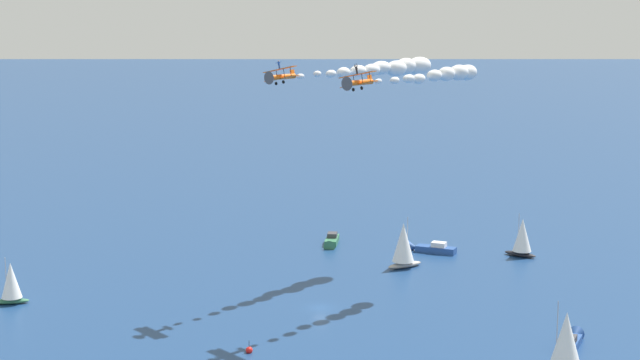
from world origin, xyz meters
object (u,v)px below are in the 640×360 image
Objects in this scene: sailboat_far_port at (403,245)px; biplane_lead at (358,82)px; motorboat_inshore at (331,241)px; motorboat_near_centre at (571,341)px; biplane_wingman at (281,76)px; sailboat_mid_cluster at (522,237)px; wingwalker_lead at (356,69)px; wingwalker_wingman at (279,64)px; sailboat_ahead at (11,283)px; motorboat_far_stbd at (429,248)px; marker_buoy at (249,350)px; sailboat_outer_ring_a at (565,351)px.

sailboat_far_port is 1.41× the size of biplane_lead.
motorboat_near_centre is at bearing 175.77° from motorboat_inshore.
motorboat_near_centre is 66.43m from biplane_wingman.
motorboat_near_centre is 57.03m from sailboat_mid_cluster.
wingwalker_wingman is (16.33, 5.20, 0.14)m from wingwalker_lead.
sailboat_ahead is 1.15× the size of biplane_wingman.
motorboat_inshore reaches higher than motorboat_near_centre.
sailboat_far_port reaches higher than sailboat_ahead.
wingwalker_wingman is (1.29, 59.31, 38.62)m from sailboat_mid_cluster.
motorboat_inshore is at bearing -28.92° from biplane_lead.
motorboat_far_stbd is (7.39, -12.92, -3.97)m from sailboat_far_port.
biplane_wingman is at bearing -41.20° from marker_buoy.
wingwalker_lead is at bearing 33.35° from motorboat_near_centre.
wingwalker_lead is (5.59, -23.91, 42.37)m from marker_buoy.
wingwalker_lead is (43.22, 5.25, 36.86)m from sailboat_outer_ring_a.
sailboat_far_port is at bearing -80.10° from biplane_wingman.
biplane_lead is (-15.45, 53.97, 36.33)m from sailboat_mid_cluster.
marker_buoy is at bearing 118.36° from motorboat_far_stbd.
sailboat_mid_cluster is at bearing -39.98° from sailboat_outer_ring_a.
sailboat_outer_ring_a is (-72.18, 34.85, 5.06)m from motorboat_far_stbd.
wingwalker_lead reaches higher than sailboat_far_port.
wingwalker_lead is at bearing 105.53° from sailboat_mid_cluster.
sailboat_ahead is (70.93, 67.55, 3.14)m from motorboat_near_centre.
sailboat_outer_ring_a is 55.35m from biplane_lead.
motorboat_far_stbd reaches higher than motorboat_inshore.
sailboat_outer_ring_a is 69.44m from biplane_wingman.
sailboat_outer_ring_a reaches higher than sailboat_mid_cluster.
sailboat_far_port reaches higher than sailboat_mid_cluster.
sailboat_mid_cluster is (-13.92, -14.00, 3.43)m from motorboat_far_stbd.
wingwalker_lead is at bearing 128.42° from sailboat_far_port.
sailboat_far_port is at bearing -104.07° from sailboat_ahead.
biplane_lead reaches higher than sailboat_mid_cluster.
motorboat_inshore is (17.27, 14.20, -0.05)m from motorboat_far_stbd.
sailboat_ahead is 104.53m from sailboat_mid_cluster.
sailboat_far_port is 15.40m from motorboat_far_stbd.
wingwalker_lead is at bearing -162.34° from biplane_wingman.
sailboat_ahead is 72.47m from biplane_lead.
wingwalker_wingman is at bearing 88.75° from sailboat_mid_cluster.
wingwalker_lead reaches higher than biplane_lead.
sailboat_far_port is 6.89× the size of wingwalker_wingman.
motorboat_near_centre is at bearing 161.55° from motorboat_far_stbd.
sailboat_mid_cluster reaches higher than sailboat_ahead.
marker_buoy is at bearing 104.81° from sailboat_mid_cluster.
biplane_lead reaches higher than marker_buoy.
wingwalker_wingman is (-12.62, 45.30, 42.06)m from motorboat_far_stbd.
biplane_lead is (42.81, 5.12, 34.71)m from sailboat_outer_ring_a.
sailboat_ahead is at bearing 27.09° from marker_buoy.
motorboat_far_stbd reaches higher than motorboat_near_centre.
motorboat_near_centre is 50.75m from marker_buoy.
motorboat_far_stbd is 72.74m from marker_buoy.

